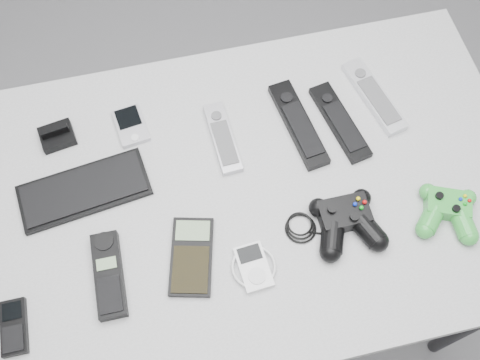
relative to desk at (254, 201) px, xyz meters
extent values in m
plane|color=slate|center=(-0.01, -0.10, -0.74)|extent=(3.50, 3.50, 0.00)
cube|color=gray|center=(0.00, 0.00, 0.05)|extent=(1.20, 0.77, 0.03)
cylinder|color=black|center=(0.55, -0.33, -0.35)|extent=(0.04, 0.04, 0.77)
cylinder|color=black|center=(-0.55, 0.33, -0.35)|extent=(0.04, 0.04, 0.77)
cylinder|color=black|center=(0.55, 0.33, -0.35)|extent=(0.04, 0.04, 0.77)
cube|color=black|center=(-0.36, 0.08, 0.08)|extent=(0.29, 0.15, 0.02)
cube|color=black|center=(-0.41, 0.22, 0.09)|extent=(0.08, 0.08, 0.04)
cube|color=#B0AFB7|center=(-0.24, 0.21, 0.08)|extent=(0.08, 0.11, 0.02)
cube|color=#B0AFB7|center=(-0.04, 0.14, 0.08)|extent=(0.05, 0.18, 0.02)
cube|color=black|center=(0.13, 0.13, 0.08)|extent=(0.09, 0.24, 0.02)
cube|color=black|center=(0.23, 0.12, 0.08)|extent=(0.09, 0.22, 0.02)
cube|color=silver|center=(0.33, 0.17, 0.08)|extent=(0.10, 0.22, 0.02)
cube|color=black|center=(-0.53, -0.19, 0.08)|extent=(0.05, 0.11, 0.02)
cube|color=black|center=(-0.33, -0.13, 0.08)|extent=(0.06, 0.18, 0.03)
cube|color=black|center=(-0.16, -0.12, 0.08)|extent=(0.12, 0.18, 0.02)
cube|color=silver|center=(-0.05, -0.17, 0.08)|extent=(0.10, 0.10, 0.02)
camera|label=1|loc=(-0.15, -0.50, 1.18)|focal=42.00mm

